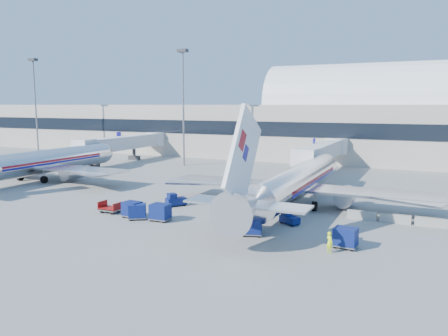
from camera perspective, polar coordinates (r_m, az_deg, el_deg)
The scene contains 21 objects.
ground at distance 52.03m, azimuth -2.89°, elevation -5.05°, with size 260.00×260.00×0.00m, color gray.
terminal at distance 107.47m, azimuth 4.74°, elevation 5.85°, with size 170.00×28.15×21.00m.
airliner_main at distance 51.89m, azimuth 9.27°, elevation -1.89°, with size 32.00×37.26×12.07m.
airliner_mid at distance 74.96m, azimuth -23.32°, elevation 0.65°, with size 32.00×37.26×12.07m.
jetbridge_near at distance 77.63m, azimuth 12.93°, elevation 2.10°, with size 4.40×27.50×6.25m.
jetbridge_mid at distance 95.68m, azimuth -12.50°, elevation 3.24°, with size 4.40×27.50×6.25m.
mast_far_west at distance 112.31m, azimuth -23.48°, elevation 9.02°, with size 2.00×1.20×22.60m.
mast_west at distance 86.64m, azimuth -5.36°, elevation 10.08°, with size 2.00×1.20×22.60m.
barrier_near at distance 48.43m, azimuth 17.56°, elevation -5.89°, with size 3.00×0.55×0.90m, color #9E9E96.
barrier_mid at distance 48.14m, azimuth 21.48°, elevation -6.17°, with size 3.00×0.55×0.90m, color #9E9E96.
barrier_far at distance 48.08m, azimuth 25.42°, elevation -6.42°, with size 3.00×0.55×0.90m, color #9E9E96.
tug_lead at distance 45.13m, azimuth -0.24°, elevation -6.19°, with size 2.62×1.85×1.55m.
tug_right at distance 44.87m, azimuth 8.51°, elevation -6.49°, with size 2.29×1.90×1.34m.
tug_left at distance 52.44m, azimuth -6.39°, elevation -4.19°, with size 2.35×2.66×1.56m.
cart_train_a at distance 45.96m, azimuth -8.32°, elevation -5.69°, with size 2.06×1.59×1.79m.
cart_train_b at distance 46.99m, azimuth -11.24°, elevation -5.56°, with size 2.33×2.19×1.64m.
cart_train_c at distance 47.84m, azimuth -11.91°, elevation -5.28°, with size 2.08×1.67×1.72m.
cart_solo_near at distance 40.60m, azimuth 3.73°, elevation -7.65°, with size 2.12×1.83×1.59m.
cart_solo_far at distance 38.52m, azimuth 15.59°, elevation -8.71°, with size 2.11×1.69×1.73m.
cart_open_red at distance 50.59m, azimuth -14.61°, elevation -5.19°, with size 2.31×1.65×0.61m.
ramp_worker at distance 37.00m, azimuth 13.61°, elevation -9.39°, with size 0.65×0.43×1.78m, color #C1E818.
Camera 1 is at (23.84, -44.68, 11.95)m, focal length 35.00 mm.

